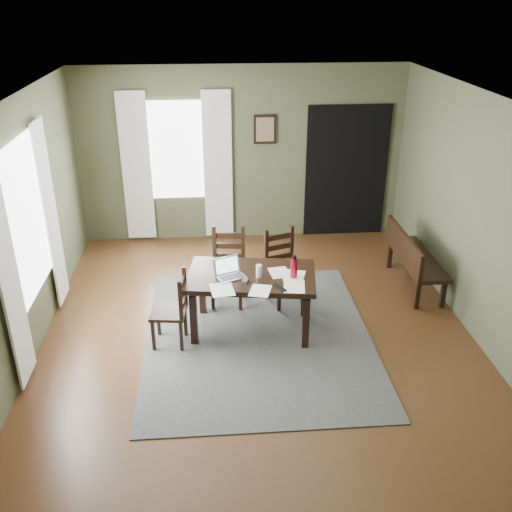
{
  "coord_description": "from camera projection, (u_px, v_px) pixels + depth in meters",
  "views": [
    {
      "loc": [
        -0.47,
        -5.6,
        3.71
      ],
      "look_at": [
        0.0,
        0.3,
        0.9
      ],
      "focal_mm": 40.0,
      "sensor_mm": 36.0,
      "label": 1
    }
  ],
  "objects": [
    {
      "name": "bench",
      "position": [
        412.0,
        255.0,
        7.59
      ],
      "size": [
        0.44,
        1.38,
        0.78
      ],
      "rotation": [
        0.0,
        0.0,
        1.57
      ],
      "color": "black",
      "rests_on": "ground"
    },
    {
      "name": "drinking_glass",
      "position": [
        259.0,
        271.0,
        6.4
      ],
      "size": [
        0.08,
        0.08,
        0.15
      ],
      "primitive_type": "cylinder",
      "rotation": [
        0.0,
        0.0,
        0.27
      ],
      "color": "silver",
      "rests_on": "dining_table"
    },
    {
      "name": "paper_c",
      "position": [
        279.0,
        273.0,
        6.53
      ],
      "size": [
        0.26,
        0.31,
        0.0
      ],
      "primitive_type": "cube",
      "rotation": [
        0.0,
        0.0,
        0.14
      ],
      "color": "white",
      "rests_on": "dining_table"
    },
    {
      "name": "dining_table",
      "position": [
        251.0,
        281.0,
        6.54
      ],
      "size": [
        1.56,
        1.06,
        0.73
      ],
      "rotation": [
        0.0,
        0.0,
        -0.14
      ],
      "color": "black",
      "rests_on": "rug"
    },
    {
      "name": "window_back",
      "position": [
        176.0,
        151.0,
        8.65
      ],
      "size": [
        1.0,
        0.01,
        1.5
      ],
      "color": "white",
      "rests_on": "ground"
    },
    {
      "name": "chair_back_right",
      "position": [
        283.0,
        268.0,
        7.23
      ],
      "size": [
        0.54,
        0.54,
        0.96
      ],
      "rotation": [
        0.0,
        0.0,
        0.35
      ],
      "color": "black",
      "rests_on": "rug"
    },
    {
      "name": "paper_b",
      "position": [
        294.0,
        287.0,
        6.23
      ],
      "size": [
        0.27,
        0.33,
        0.0
      ],
      "primitive_type": "cube",
      "rotation": [
        0.0,
        0.0,
        -0.14
      ],
      "color": "white",
      "rests_on": "dining_table"
    },
    {
      "name": "curtain_back_right",
      "position": [
        218.0,
        166.0,
        8.78
      ],
      "size": [
        0.44,
        0.03,
        2.3
      ],
      "color": "silver",
      "rests_on": "ground"
    },
    {
      "name": "window_left",
      "position": [
        25.0,
        221.0,
        6.05
      ],
      "size": [
        0.01,
        1.3,
        1.7
      ],
      "color": "white",
      "rests_on": "ground"
    },
    {
      "name": "ground",
      "position": [
        258.0,
        337.0,
        6.67
      ],
      "size": [
        5.0,
        6.0,
        0.01
      ],
      "color": "#492C16"
    },
    {
      "name": "laptop",
      "position": [
        229.0,
        272.0,
        6.44
      ],
      "size": [
        0.38,
        0.34,
        0.21
      ],
      "rotation": [
        0.0,
        0.0,
        0.42
      ],
      "color": "#B7B7BC",
      "rests_on": "dining_table"
    },
    {
      "name": "paper_d",
      "position": [
        294.0,
        276.0,
        6.46
      ],
      "size": [
        0.3,
        0.34,
        0.0
      ],
      "primitive_type": "cube",
      "rotation": [
        0.0,
        0.0,
        -0.29
      ],
      "color": "white",
      "rests_on": "dining_table"
    },
    {
      "name": "chair_back_left",
      "position": [
        228.0,
        268.0,
        7.21
      ],
      "size": [
        0.48,
        0.48,
        0.98
      ],
      "rotation": [
        0.0,
        0.0,
        -0.14
      ],
      "color": "black",
      "rests_on": "rug"
    },
    {
      "name": "computer_mouse",
      "position": [
        245.0,
        281.0,
        6.31
      ],
      "size": [
        0.08,
        0.11,
        0.03
      ],
      "primitive_type": "cube",
      "rotation": [
        0.0,
        0.0,
        -0.26
      ],
      "color": "#3F3F42",
      "rests_on": "dining_table"
    },
    {
      "name": "tv_remote",
      "position": [
        279.0,
        288.0,
        6.19
      ],
      "size": [
        0.14,
        0.2,
        0.02
      ],
      "primitive_type": "cube",
      "rotation": [
        0.0,
        0.0,
        0.51
      ],
      "color": "black",
      "rests_on": "dining_table"
    },
    {
      "name": "curtain_left_near",
      "position": [
        9.0,
        278.0,
        5.42
      ],
      "size": [
        0.03,
        0.48,
        2.3
      ],
      "color": "silver",
      "rests_on": "ground"
    },
    {
      "name": "paper_a",
      "position": [
        222.0,
        290.0,
        6.16
      ],
      "size": [
        0.29,
        0.35,
        0.0
      ],
      "primitive_type": "cube",
      "rotation": [
        0.0,
        0.0,
        0.14
      ],
      "color": "white",
      "rests_on": "dining_table"
    },
    {
      "name": "framed_picture",
      "position": [
        265.0,
        129.0,
        8.62
      ],
      "size": [
        0.34,
        0.03,
        0.44
      ],
      "color": "black",
      "rests_on": "ground"
    },
    {
      "name": "curtain_left_far",
      "position": [
        51.0,
        215.0,
        6.9
      ],
      "size": [
        0.03,
        0.48,
        2.3
      ],
      "color": "silver",
      "rests_on": "ground"
    },
    {
      "name": "room_shell",
      "position": [
        258.0,
        190.0,
        5.9
      ],
      "size": [
        5.02,
        6.02,
        2.71
      ],
      "color": "#494E33",
      "rests_on": "ground"
    },
    {
      "name": "chair_end",
      "position": [
        173.0,
        310.0,
        6.36
      ],
      "size": [
        0.43,
        0.43,
        0.88
      ],
      "rotation": [
        0.0,
        0.0,
        -1.69
      ],
      "color": "black",
      "rests_on": "rug"
    },
    {
      "name": "curtain_back_left",
      "position": [
        136.0,
        168.0,
        8.69
      ],
      "size": [
        0.44,
        0.03,
        2.3
      ],
      "color": "silver",
      "rests_on": "ground"
    },
    {
      "name": "water_bottle",
      "position": [
        294.0,
        267.0,
        6.38
      ],
      "size": [
        0.09,
        0.09,
        0.27
      ],
      "rotation": [
        0.0,
        0.0,
        -0.23
      ],
      "color": "#B50D25",
      "rests_on": "dining_table"
    },
    {
      "name": "paper_e",
      "position": [
        260.0,
        291.0,
        6.14
      ],
      "size": [
        0.28,
        0.33,
        0.0
      ],
      "primitive_type": "cube",
      "rotation": [
        0.0,
        0.0,
        -0.27
      ],
      "color": "white",
      "rests_on": "dining_table"
    },
    {
      "name": "doorway_back",
      "position": [
        346.0,
        172.0,
        9.02
      ],
      "size": [
        1.3,
        0.03,
        2.1
      ],
      "color": "black",
      "rests_on": "ground"
    },
    {
      "name": "rug",
      "position": [
        258.0,
        336.0,
        6.67
      ],
      "size": [
        2.6,
        3.2,
        0.01
      ],
      "color": "#434343",
      "rests_on": "ground"
    }
  ]
}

